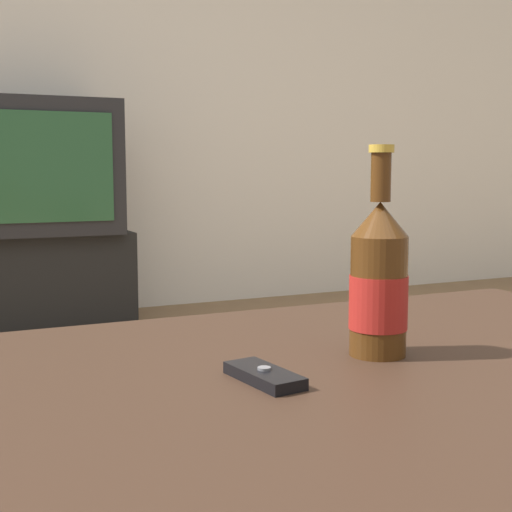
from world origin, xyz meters
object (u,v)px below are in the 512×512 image
object	(u,v)px
tv_stand	(42,280)
television	(38,167)
cell_phone	(264,376)
beer_bottle	(379,282)

from	to	relation	value
tv_stand	television	size ratio (longest dim) A/B	1.18
tv_stand	cell_phone	world-z (taller)	cell_phone
tv_stand	cell_phone	distance (m)	2.73
tv_stand	beer_bottle	distance (m)	2.70
cell_phone	television	bearing A→B (deg)	79.46
television	beer_bottle	size ratio (longest dim) A/B	2.50
tv_stand	beer_bottle	size ratio (longest dim) A/B	2.94
tv_stand	cell_phone	size ratio (longest dim) A/B	6.90
television	beer_bottle	world-z (taller)	television
television	cell_phone	distance (m)	2.73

